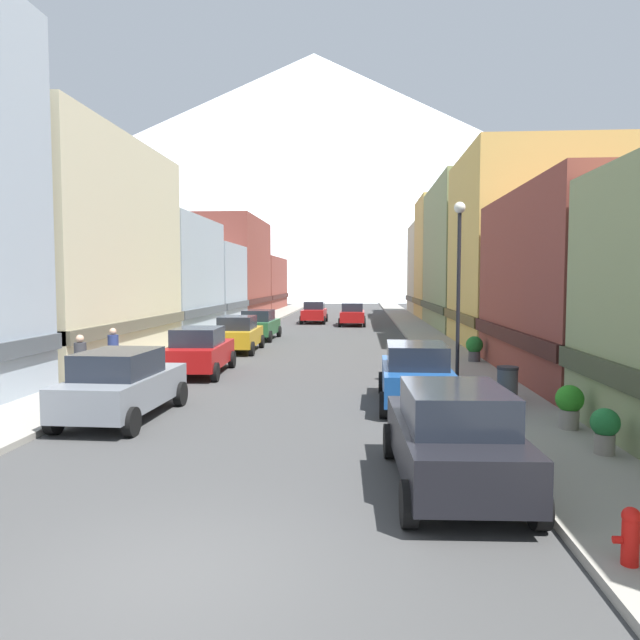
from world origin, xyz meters
name	(u,v)px	position (x,y,z in m)	size (l,w,h in m)	color
ground_plane	(171,578)	(0.00, 0.00, 0.00)	(400.00, 400.00, 0.00)	#3E3E3E
sidewalk_left	(242,328)	(-6.25, 35.00, 0.07)	(2.50, 100.00, 0.15)	gray
sidewalk_right	(417,329)	(6.25, 35.00, 0.07)	(2.50, 100.00, 0.15)	gray
storefront_left_1	(27,254)	(-12.45, 18.38, 4.68)	(10.21, 12.55, 9.69)	beige
storefront_left_2	(134,279)	(-12.17, 29.83, 3.59)	(9.63, 9.90, 7.47)	#99A5B2
storefront_left_3	(200,286)	(-10.55, 39.29, 3.06)	(6.40, 8.16, 6.37)	#99A5B2
storefront_left_4	(222,270)	(-11.34, 50.09, 4.58)	(7.99, 13.18, 9.49)	brown
storefront_left_5	(245,284)	(-11.80, 64.03, 3.03)	(8.89, 13.76, 6.29)	brown
storefront_right_1	(638,290)	(11.82, 14.43, 3.21)	(8.93, 10.80, 6.66)	brown
storefront_right_2	(543,255)	(11.76, 24.94, 4.87)	(8.83, 9.45, 10.08)	#D8B259
storefront_right_3	(496,259)	(12.05, 37.02, 5.10)	(9.40, 13.56, 10.54)	#8C9966
storefront_right_4	(452,261)	(10.56, 48.08, 5.31)	(6.42, 8.20, 10.98)	#D8B259
storefront_right_5	(447,271)	(11.31, 56.48, 4.53)	(7.93, 8.61, 9.39)	beige
car_left_0	(122,384)	(-3.80, 7.76, 0.90)	(2.19, 4.46, 1.78)	slate
car_left_1	(199,351)	(-3.80, 14.91, 0.90)	(2.22, 4.47, 1.78)	#9E1111
car_left_2	(238,334)	(-3.80, 21.93, 0.90)	(2.16, 4.45, 1.78)	#B28419
car_left_3	(259,325)	(-3.80, 27.94, 0.90)	(2.15, 4.44, 1.78)	#265933
car_right_0	(453,437)	(3.80, 3.28, 0.90)	(2.19, 4.46, 1.78)	black
car_right_1	(416,374)	(3.80, 9.91, 0.90)	(2.16, 4.44, 1.78)	#19478C
car_driving_0	(352,314)	(1.60, 39.19, 0.90)	(2.06, 4.40, 1.78)	#9E1111
car_driving_1	(314,312)	(-1.60, 41.84, 0.90)	(2.06, 4.40, 1.78)	#9E1111
fire_hydrant_near	(631,534)	(5.45, 0.41, 0.53)	(0.40, 0.22, 0.70)	red
trash_bin_right	(507,384)	(6.35, 9.97, 0.64)	(0.59, 0.59, 0.98)	#4C5156
potted_plant_0	(605,428)	(7.00, 5.01, 0.66)	(0.56, 0.56, 0.90)	gray
potted_plant_1	(474,347)	(7.00, 18.18, 0.74)	(0.71, 0.71, 1.05)	#4C4C51
potted_plant_2	(569,404)	(7.00, 6.96, 0.72)	(0.63, 0.63, 1.00)	gray
pedestrian_0	(113,355)	(-6.25, 12.91, 0.96)	(0.36, 0.36, 1.75)	navy
pedestrian_1	(81,365)	(-6.25, 10.54, 0.96)	(0.36, 0.36, 1.74)	#333338
streetlamp_right	(459,266)	(5.35, 12.37, 3.99)	(0.36, 0.36, 5.86)	black
mountain_backdrop	(314,172)	(-18.99, 260.00, 52.03)	(357.41, 357.41, 104.06)	silver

